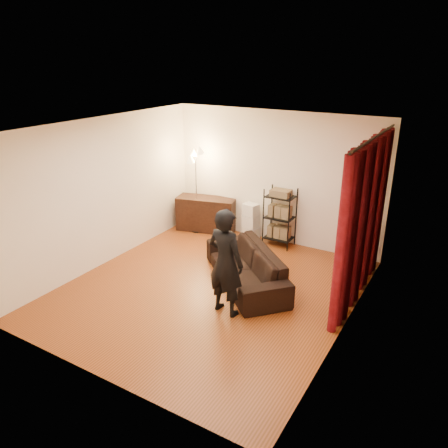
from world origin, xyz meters
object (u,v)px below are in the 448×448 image
Objects in this scene: sofa at (246,266)px; wire_shelf at (280,217)px; person at (226,262)px; media_cabinet at (206,214)px; storage_boxes at (251,221)px; floor_lamp at (196,191)px.

wire_shelf reaches higher than sofa.
media_cabinet is (-2.07, 2.67, -0.46)m from person.
person reaches higher than media_cabinet.
sofa is 1.28× the size of person.
person reaches higher than wire_shelf.
storage_boxes is 0.42× the size of floor_lamp.
media_cabinet reaches higher than sofa.
media_cabinet is 1.06× the size of wire_shelf.
wire_shelf is (1.74, 0.05, 0.23)m from media_cabinet.
sofa is 2.75× the size of storage_boxes.
floor_lamp reaches higher than media_cabinet.
storage_boxes reaches higher than sofa.
sofa is 1.66× the size of media_cabinet.
media_cabinet is (-1.91, 1.71, 0.06)m from sofa.
media_cabinet is 0.59m from floor_lamp.
person reaches higher than sofa.
storage_boxes is at bearing 157.56° from sofa.
person reaches higher than storage_boxes.
floor_lamp is (-0.15, -0.17, 0.55)m from media_cabinet.
wire_shelf is 0.66× the size of floor_lamp.
sofa is 1.79m from wire_shelf.
person is at bearing -71.86° from wire_shelf.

